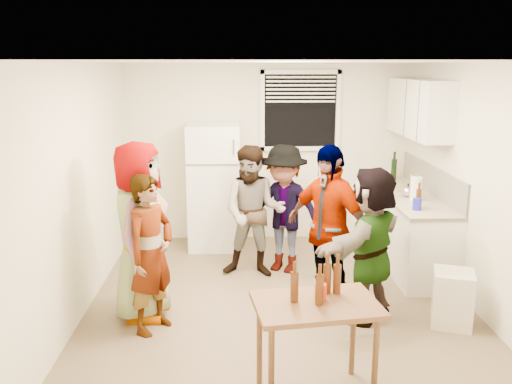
{
  "coord_description": "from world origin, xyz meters",
  "views": [
    {
      "loc": [
        -0.43,
        -5.36,
        2.47
      ],
      "look_at": [
        -0.23,
        0.26,
        1.15
      ],
      "focal_mm": 38.0,
      "sensor_mm": 36.0,
      "label": 1
    }
  ],
  "objects_px": {
    "red_cup": "(320,299)",
    "guest_orange": "(367,317)",
    "guest_back_left": "(254,275)",
    "guest_grey": "(144,315)",
    "wine_bottle": "(393,180)",
    "guest_black": "(325,307)",
    "trash_bin": "(452,300)",
    "refrigerator": "(214,187)",
    "blue_cup": "(417,210)",
    "guest_back_right": "(283,270)",
    "beer_bottle_table": "(294,301)",
    "beer_bottle_counter": "(418,208)",
    "kettle": "(408,197)",
    "guest_stripe": "(154,329)"
  },
  "relations": [
    {
      "from": "red_cup",
      "to": "guest_orange",
      "type": "xyz_separation_m",
      "value": [
        0.68,
        1.25,
        -0.77
      ]
    },
    {
      "from": "guest_back_left",
      "to": "guest_grey",
      "type": "bearing_deg",
      "value": -128.34
    },
    {
      "from": "wine_bottle",
      "to": "guest_grey",
      "type": "height_order",
      "value": "wine_bottle"
    },
    {
      "from": "red_cup",
      "to": "guest_orange",
      "type": "bearing_deg",
      "value": 61.32
    },
    {
      "from": "guest_black",
      "to": "guest_orange",
      "type": "height_order",
      "value": "guest_orange"
    },
    {
      "from": "wine_bottle",
      "to": "trash_bin",
      "type": "bearing_deg",
      "value": -92.49
    },
    {
      "from": "refrigerator",
      "to": "blue_cup",
      "type": "xyz_separation_m",
      "value": [
        2.31,
        -1.48,
        0.05
      ]
    },
    {
      "from": "wine_bottle",
      "to": "guest_black",
      "type": "height_order",
      "value": "wine_bottle"
    },
    {
      "from": "guest_back_right",
      "to": "beer_bottle_table",
      "type": "bearing_deg",
      "value": -64.73
    },
    {
      "from": "guest_orange",
      "to": "blue_cup",
      "type": "bearing_deg",
      "value": 178.18
    },
    {
      "from": "refrigerator",
      "to": "beer_bottle_counter",
      "type": "relative_size",
      "value": 7.79
    },
    {
      "from": "guest_back_left",
      "to": "guest_orange",
      "type": "bearing_deg",
      "value": -37.01
    },
    {
      "from": "kettle",
      "to": "wine_bottle",
      "type": "bearing_deg",
      "value": 65.73
    },
    {
      "from": "beer_bottle_counter",
      "to": "guest_back_left",
      "type": "bearing_deg",
      "value": 170.44
    },
    {
      "from": "beer_bottle_counter",
      "to": "guest_black",
      "type": "relative_size",
      "value": 0.13
    },
    {
      "from": "wine_bottle",
      "to": "guest_grey",
      "type": "relative_size",
      "value": 0.17
    },
    {
      "from": "refrigerator",
      "to": "red_cup",
      "type": "bearing_deg",
      "value": -75.12
    },
    {
      "from": "guest_back_right",
      "to": "guest_back_left",
      "type": "bearing_deg",
      "value": -130.39
    },
    {
      "from": "red_cup",
      "to": "guest_stripe",
      "type": "xyz_separation_m",
      "value": [
        -1.42,
        1.07,
        -0.77
      ]
    },
    {
      "from": "guest_black",
      "to": "wine_bottle",
      "type": "bearing_deg",
      "value": 105.38
    },
    {
      "from": "refrigerator",
      "to": "guest_back_right",
      "type": "distance_m",
      "value": 1.55
    },
    {
      "from": "beer_bottle_counter",
      "to": "guest_grey",
      "type": "bearing_deg",
      "value": -166.23
    },
    {
      "from": "beer_bottle_table",
      "to": "red_cup",
      "type": "distance_m",
      "value": 0.2
    },
    {
      "from": "red_cup",
      "to": "guest_back_left",
      "type": "relative_size",
      "value": 0.08
    },
    {
      "from": "kettle",
      "to": "guest_black",
      "type": "relative_size",
      "value": 0.12
    },
    {
      "from": "blue_cup",
      "to": "refrigerator",
      "type": "bearing_deg",
      "value": 147.29
    },
    {
      "from": "guest_stripe",
      "to": "wine_bottle",
      "type": "bearing_deg",
      "value": -17.67
    },
    {
      "from": "guest_back_right",
      "to": "guest_black",
      "type": "relative_size",
      "value": 0.91
    },
    {
      "from": "blue_cup",
      "to": "trash_bin",
      "type": "height_order",
      "value": "blue_cup"
    },
    {
      "from": "wine_bottle",
      "to": "guest_orange",
      "type": "distance_m",
      "value": 2.68
    },
    {
      "from": "guest_stripe",
      "to": "blue_cup",
      "type": "bearing_deg",
      "value": -39.25
    },
    {
      "from": "guest_back_left",
      "to": "guest_back_right",
      "type": "bearing_deg",
      "value": 30.53
    },
    {
      "from": "guest_orange",
      "to": "beer_bottle_table",
      "type": "bearing_deg",
      "value": 5.59
    },
    {
      "from": "refrigerator",
      "to": "red_cup",
      "type": "relative_size",
      "value": 14.24
    },
    {
      "from": "guest_grey",
      "to": "blue_cup",
      "type": "bearing_deg",
      "value": -70.83
    },
    {
      "from": "refrigerator",
      "to": "trash_bin",
      "type": "bearing_deg",
      "value": -45.73
    },
    {
      "from": "guest_back_left",
      "to": "guest_stripe",
      "type": "bearing_deg",
      "value": -117.28
    },
    {
      "from": "beer_bottle_table",
      "to": "guest_orange",
      "type": "relative_size",
      "value": 0.15
    },
    {
      "from": "refrigerator",
      "to": "kettle",
      "type": "height_order",
      "value": "refrigerator"
    },
    {
      "from": "blue_cup",
      "to": "guest_grey",
      "type": "xyz_separation_m",
      "value": [
        -2.95,
        -0.66,
        -0.9
      ]
    },
    {
      "from": "guest_grey",
      "to": "guest_stripe",
      "type": "bearing_deg",
      "value": -147.13
    },
    {
      "from": "refrigerator",
      "to": "guest_stripe",
      "type": "xyz_separation_m",
      "value": [
        -0.49,
        -2.44,
        -0.85
      ]
    },
    {
      "from": "kettle",
      "to": "guest_grey",
      "type": "relative_size",
      "value": 0.12
    },
    {
      "from": "guest_back_right",
      "to": "guest_orange",
      "type": "relative_size",
      "value": 1.01
    },
    {
      "from": "blue_cup",
      "to": "guest_orange",
      "type": "distance_m",
      "value": 1.38
    },
    {
      "from": "guest_stripe",
      "to": "guest_orange",
      "type": "height_order",
      "value": "guest_orange"
    },
    {
      "from": "red_cup",
      "to": "guest_back_left",
      "type": "bearing_deg",
      "value": 100.02
    },
    {
      "from": "kettle",
      "to": "guest_black",
      "type": "xyz_separation_m",
      "value": [
        -1.17,
        -1.14,
        -0.9
      ]
    },
    {
      "from": "guest_black",
      "to": "trash_bin",
      "type": "bearing_deg",
      "value": 25.75
    },
    {
      "from": "trash_bin",
      "to": "kettle",
      "type": "bearing_deg",
      "value": 89.6
    }
  ]
}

